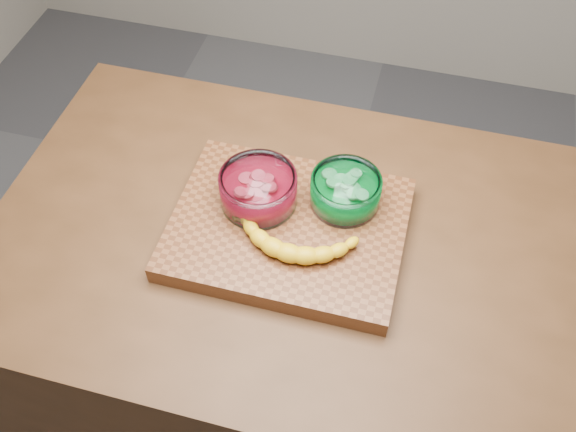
# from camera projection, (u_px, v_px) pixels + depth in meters

# --- Properties ---
(ground) EXTENTS (3.50, 3.50, 0.00)m
(ground) POSITION_uv_depth(u_px,v_px,m) (288.00, 410.00, 1.98)
(ground) COLOR #505054
(ground) RESTS_ON ground
(counter) EXTENTS (1.20, 0.80, 0.90)m
(counter) POSITION_uv_depth(u_px,v_px,m) (288.00, 341.00, 1.62)
(counter) COLOR #472A15
(counter) RESTS_ON ground
(cutting_board) EXTENTS (0.45, 0.35, 0.04)m
(cutting_board) POSITION_uv_depth(u_px,v_px,m) (288.00, 229.00, 1.26)
(cutting_board) COLOR brown
(cutting_board) RESTS_ON counter
(bowl_red) EXTENTS (0.15, 0.15, 0.07)m
(bowl_red) POSITION_uv_depth(u_px,v_px,m) (258.00, 190.00, 1.25)
(bowl_red) COLOR white
(bowl_red) RESTS_ON cutting_board
(bowl_green) EXTENTS (0.14, 0.14, 0.06)m
(bowl_green) POSITION_uv_depth(u_px,v_px,m) (345.00, 191.00, 1.25)
(bowl_green) COLOR white
(bowl_green) RESTS_ON cutting_board
(banana) EXTENTS (0.27, 0.12, 0.04)m
(banana) POSITION_uv_depth(u_px,v_px,m) (294.00, 240.00, 1.19)
(banana) COLOR gold
(banana) RESTS_ON cutting_board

